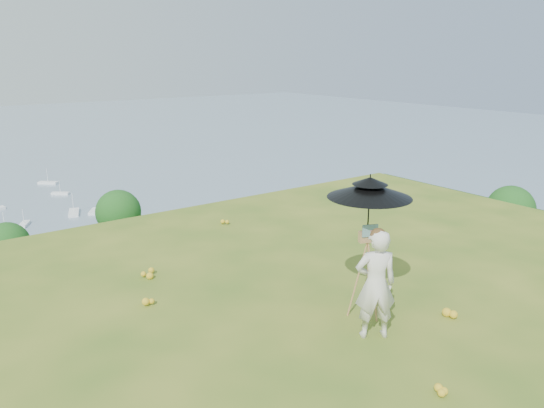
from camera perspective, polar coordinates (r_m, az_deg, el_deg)
ground at (r=8.30m, az=13.91°, el=-11.16°), size 14.00×14.00×0.00m
slope_trees at (r=44.22m, az=-25.39°, el=-11.00°), size 110.00×50.00×6.00m
wildflowers at (r=8.42m, az=12.62°, el=-10.23°), size 10.00×10.50×0.12m
painter at (r=7.23m, az=11.07°, el=-8.46°), size 0.67×0.60×1.53m
field_easel at (r=7.80m, az=10.12°, el=-7.01°), size 0.71×0.71×1.41m
sun_umbrella at (r=7.52m, az=10.37°, el=-0.35°), size 1.55×1.55×0.95m
painter_cap at (r=6.97m, az=11.38°, el=-3.02°), size 0.29×0.31×0.10m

